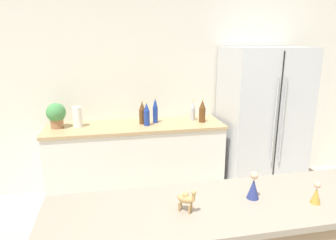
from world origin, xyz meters
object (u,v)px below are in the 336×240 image
at_px(back_bottle_1, 155,111).
at_px(camel_figurine, 186,198).
at_px(back_bottle_3, 202,111).
at_px(back_bottle_4, 193,111).
at_px(potted_plant, 56,114).
at_px(paper_towel_roll, 78,117).
at_px(wise_man_figurine_blue, 316,194).
at_px(wise_man_figurine_crimson, 253,187).
at_px(back_bottle_0, 142,113).
at_px(back_bottle_2, 147,115).
at_px(refrigerator, 261,120).

xyz_separation_m(back_bottle_1, camel_figurine, (-0.17, -2.08, 0.01)).
relative_size(back_bottle_3, back_bottle_4, 1.12).
xyz_separation_m(potted_plant, paper_towel_roll, (0.23, -0.00, -0.04)).
xyz_separation_m(back_bottle_3, wise_man_figurine_blue, (-0.01, -2.05, -0.00)).
bearing_deg(wise_man_figurine_crimson, wise_man_figurine_blue, -20.83).
xyz_separation_m(back_bottle_0, camel_figurine, (-0.01, -2.06, 0.02)).
xyz_separation_m(back_bottle_4, wise_man_figurine_blue, (0.08, -2.17, 0.01)).
relative_size(back_bottle_0, back_bottle_2, 1.00).
height_order(back_bottle_0, back_bottle_2, same).
distance_m(camel_figurine, wise_man_figurine_crimson, 0.41).
distance_m(potted_plant, wise_man_figurine_crimson, 2.43).
bearing_deg(back_bottle_3, wise_man_figurine_crimson, -99.44).
distance_m(paper_towel_roll, back_bottle_2, 0.78).
distance_m(back_bottle_2, back_bottle_4, 0.60).
relative_size(refrigerator, wise_man_figurine_crimson, 11.04).
bearing_deg(wise_man_figurine_crimson, back_bottle_4, 83.44).
distance_m(refrigerator, potted_plant, 2.46).
bearing_deg(wise_man_figurine_blue, camel_figurine, 175.24).
height_order(paper_towel_roll, wise_man_figurine_crimson, wise_man_figurine_crimson).
bearing_deg(wise_man_figurine_blue, back_bottle_3, 89.76).
height_order(paper_towel_roll, back_bottle_4, back_bottle_4).
distance_m(back_bottle_1, back_bottle_2, 0.16).
distance_m(back_bottle_0, wise_man_figurine_blue, 2.24).
height_order(paper_towel_roll, camel_figurine, paper_towel_roll).
height_order(back_bottle_2, camel_figurine, back_bottle_2).
distance_m(back_bottle_3, camel_figurine, 2.12).
bearing_deg(camel_figurine, back_bottle_4, 73.00).
bearing_deg(refrigerator, back_bottle_3, 177.68).
height_order(back_bottle_1, back_bottle_4, back_bottle_1).
bearing_deg(wise_man_figurine_blue, back_bottle_1, 104.35).
relative_size(refrigerator, wise_man_figurine_blue, 14.14).
height_order(back_bottle_1, back_bottle_2, back_bottle_1).
xyz_separation_m(paper_towel_roll, back_bottle_0, (0.73, -0.01, 0.01)).
bearing_deg(back_bottle_1, back_bottle_3, -9.02).
xyz_separation_m(back_bottle_1, wise_man_figurine_crimson, (0.23, -2.02, 0.00)).
height_order(back_bottle_3, wise_man_figurine_crimson, back_bottle_3).
bearing_deg(potted_plant, back_bottle_2, -5.86).
xyz_separation_m(back_bottle_0, back_bottle_1, (0.16, 0.02, 0.02)).
distance_m(paper_towel_roll, back_bottle_1, 0.89).
bearing_deg(camel_figurine, back_bottle_2, 88.38).
distance_m(back_bottle_0, back_bottle_1, 0.16).
relative_size(potted_plant, wise_man_figurine_blue, 2.25).
height_order(back_bottle_3, wise_man_figurine_blue, back_bottle_3).
bearing_deg(back_bottle_2, wise_man_figurine_crimson, -79.57).
relative_size(back_bottle_2, camel_figurine, 2.06).
height_order(back_bottle_0, back_bottle_1, back_bottle_1).
height_order(paper_towel_roll, back_bottle_1, back_bottle_1).
bearing_deg(back_bottle_3, back_bottle_4, 127.95).
bearing_deg(camel_figurine, paper_towel_roll, 109.15).
bearing_deg(camel_figurine, back_bottle_3, 69.89).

